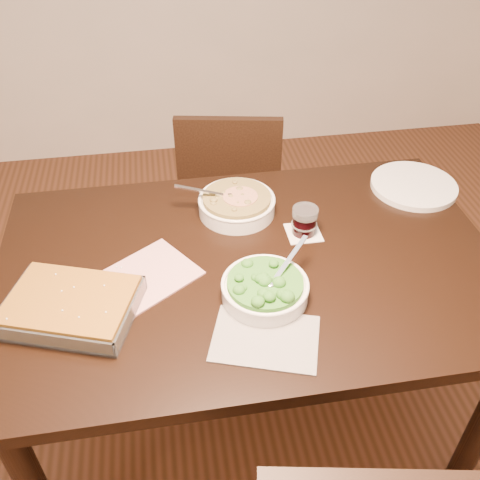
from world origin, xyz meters
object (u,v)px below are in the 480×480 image
Objects in this scene: table at (249,286)px; chair_far at (230,189)px; stew_bowl at (237,204)px; wine_tumbler at (305,220)px; broccoli_bowl at (265,288)px; baking_dish at (71,306)px; dinner_plate at (414,186)px.

chair_far is (0.06, 0.77, -0.18)m from table.
stew_bowl is 3.10× the size of wine_tumbler.
stew_bowl is at bearing 92.02° from broccoli_bowl.
stew_bowl is 0.62m from chair_far.
wine_tumbler is at bearing 55.46° from broccoli_bowl.
table is 16.36× the size of wine_tumbler.
table is at bearing 33.83° from baking_dish.
broccoli_bowl is 0.60× the size of baking_dish.
wine_tumbler is 0.75m from chair_far.
stew_bowl is 0.31× the size of chair_far.
wine_tumbler is 0.31× the size of dinner_plate.
broccoli_bowl is 0.29m from wine_tumbler.
broccoli_bowl is (0.01, -0.38, -0.00)m from stew_bowl.
stew_bowl is 0.22m from wine_tumbler.
table is 6.20× the size of broccoli_bowl.
chair_far reaches higher than dinner_plate.
dinner_plate reaches higher than table.
wine_tumbler reaches higher than baking_dish.
broccoli_bowl and wine_tumbler have the same top height.
broccoli_bowl is 0.72m from dinner_plate.
baking_dish is at bearing -161.22° from wine_tumbler.
stew_bowl reaches higher than broccoli_bowl.
baking_dish is (-0.49, 0.02, -0.00)m from broccoli_bowl.
stew_bowl is (0.00, 0.23, 0.13)m from table.
broccoli_bowl reaches higher than table.
baking_dish is 1.08m from chair_far.
dinner_plate is (0.60, 0.27, 0.10)m from table.
stew_bowl is at bearing 94.62° from chair_far.
chair_far is (0.04, 0.91, -0.30)m from broccoli_bowl.
stew_bowl is at bearing 142.99° from wine_tumbler.
baking_dish is 1.14m from dinner_plate.
table is at bearing -151.23° from wine_tumbler.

